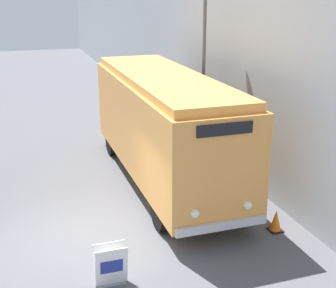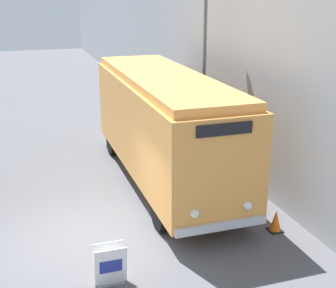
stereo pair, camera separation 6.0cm
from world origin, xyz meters
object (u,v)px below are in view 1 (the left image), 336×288
(vintage_bus, at_px, (164,123))
(streetlamp, at_px, (204,40))
(traffic_cone, at_px, (276,221))
(sign_board, at_px, (111,266))

(vintage_bus, relative_size, streetlamp, 1.32)
(vintage_bus, bearing_deg, streetlamp, 30.92)
(vintage_bus, xyz_separation_m, traffic_cone, (1.76, -4.16, -1.72))
(sign_board, bearing_deg, vintage_bus, 60.85)
(sign_board, bearing_deg, streetlamp, 53.08)
(traffic_cone, bearing_deg, sign_board, -168.48)
(vintage_bus, height_order, sign_board, vintage_bus)
(traffic_cone, bearing_deg, vintage_bus, 112.90)
(sign_board, distance_m, streetlamp, 8.69)
(streetlamp, distance_m, traffic_cone, 6.68)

